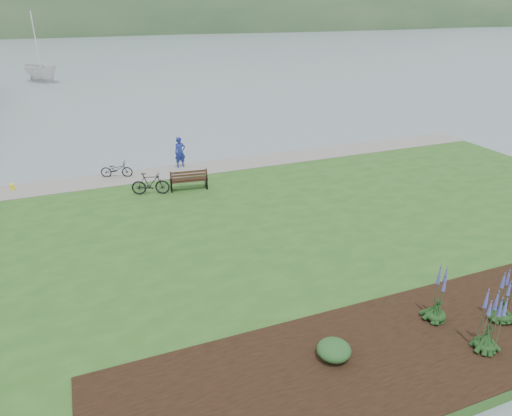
{
  "coord_description": "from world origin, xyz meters",
  "views": [
    {
      "loc": [
        -7.88,
        -17.49,
        9.08
      ],
      "look_at": [
        -1.47,
        -1.34,
        1.3
      ],
      "focal_mm": 32.0,
      "sensor_mm": 36.0,
      "label": 1
    }
  ],
  "objects": [
    {
      "name": "ground",
      "position": [
        0.0,
        0.0,
        0.0
      ],
      "size": [
        600.0,
        600.0,
        0.0
      ],
      "primitive_type": "plane",
      "color": "gray",
      "rests_on": "ground"
    },
    {
      "name": "lawn",
      "position": [
        0.0,
        -2.0,
        0.2
      ],
      "size": [
        34.0,
        20.0,
        0.4
      ],
      "primitive_type": "cube",
      "color": "#2A5A1F",
      "rests_on": "ground"
    },
    {
      "name": "shoreline_path",
      "position": [
        0.0,
        6.9,
        0.42
      ],
      "size": [
        34.0,
        2.2,
        0.03
      ],
      "primitive_type": "cube",
      "color": "gray",
      "rests_on": "lawn"
    },
    {
      "name": "garden_bed",
      "position": [
        3.0,
        -9.8,
        0.42
      ],
      "size": [
        24.0,
        4.4,
        0.04
      ],
      "primitive_type": "cube",
      "color": "black",
      "rests_on": "lawn"
    },
    {
      "name": "far_hillside",
      "position": [
        20.0,
        170.0,
        0.0
      ],
      "size": [
        580.0,
        80.0,
        38.0
      ],
      "primitive_type": null,
      "color": "#2F502D",
      "rests_on": "ground"
    },
    {
      "name": "park_bench",
      "position": [
        -3.06,
        3.9,
        0.97
      ],
      "size": [
        1.92,
        0.96,
        1.15
      ],
      "rotation": [
        0.0,
        0.0,
        -0.12
      ],
      "color": "#321E13",
      "rests_on": "lawn"
    },
    {
      "name": "person",
      "position": [
        -2.66,
        7.5,
        1.46
      ],
      "size": [
        0.85,
        0.65,
        2.12
      ],
      "primitive_type": "imported",
      "rotation": [
        0.0,
        0.0,
        0.16
      ],
      "color": "navy",
      "rests_on": "lawn"
    },
    {
      "name": "bicycle_a",
      "position": [
        -6.28,
        7.2,
        0.85
      ],
      "size": [
        1.13,
        1.83,
        0.9
      ],
      "primitive_type": "imported",
      "rotation": [
        0.0,
        0.0,
        1.24
      ],
      "color": "black",
      "rests_on": "lawn"
    },
    {
      "name": "bicycle_b",
      "position": [
        -4.97,
        4.03,
        0.96
      ],
      "size": [
        1.05,
        1.94,
        1.12
      ],
      "primitive_type": "imported",
      "rotation": [
        0.0,
        0.0,
        1.28
      ],
      "color": "black",
      "rests_on": "lawn"
    },
    {
      "name": "sailboat",
      "position": [
        -11.14,
        48.17,
        0.0
      ],
      "size": [
        14.19,
        14.23,
        26.6
      ],
      "primitive_type": "imported",
      "rotation": [
        0.0,
        0.0,
        0.62
      ],
      "color": "silver",
      "rests_on": "ground"
    },
    {
      "name": "pannier",
      "position": [
        -11.46,
        7.2,
        0.57
      ],
      "size": [
        0.25,
        0.34,
        0.33
      ],
      "primitive_type": "cube",
      "rotation": [
        0.0,
        0.0,
        0.16
      ],
      "color": "yellow",
      "rests_on": "lawn"
    },
    {
      "name": "echium_0",
      "position": [
        3.02,
        -9.86,
        1.24
      ],
      "size": [
        0.62,
        0.62,
        1.9
      ],
      "color": "#133614",
      "rests_on": "garden_bed"
    },
    {
      "name": "echium_4",
      "position": [
        1.21,
        -9.12,
        1.28
      ],
      "size": [
        0.62,
        0.62,
        2.2
      ],
      "color": "#133614",
      "rests_on": "garden_bed"
    },
    {
      "name": "echium_5",
      "position": [
        1.57,
        -10.64,
        1.35
      ],
      "size": [
        0.62,
        0.62,
        2.13
      ],
      "color": "#133614",
      "rests_on": "garden_bed"
    },
    {
      "name": "shrub_0",
      "position": [
        -2.44,
        -9.4,
        0.67
      ],
      "size": [
        0.92,
        0.92,
        0.46
      ],
      "primitive_type": "ellipsoid",
      "color": "#1E4C21",
      "rests_on": "garden_bed"
    }
  ]
}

